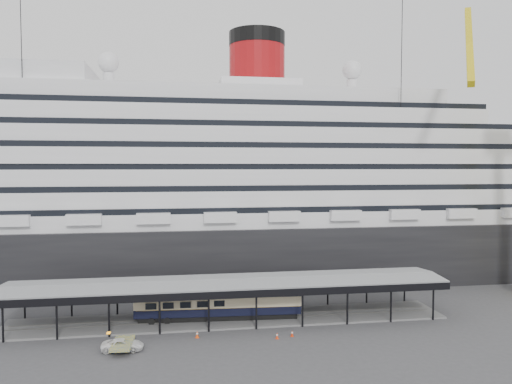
% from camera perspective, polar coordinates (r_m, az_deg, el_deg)
% --- Properties ---
extents(ground, '(200.00, 200.00, 0.00)m').
position_cam_1_polar(ground, '(61.70, -2.57, -15.78)').
color(ground, '#3C3C3F').
rests_on(ground, ground).
extents(cruise_ship, '(130.00, 30.00, 43.90)m').
position_cam_1_polar(cruise_ship, '(90.30, -4.88, 2.03)').
color(cruise_ship, black).
rests_on(cruise_ship, ground).
extents(platform_canopy, '(56.00, 9.18, 5.30)m').
position_cam_1_polar(platform_canopy, '(65.76, -3.09, -12.43)').
color(platform_canopy, slate).
rests_on(platform_canopy, ground).
extents(port_truck, '(4.55, 2.28, 1.24)m').
position_cam_1_polar(port_truck, '(57.84, -14.99, -16.53)').
color(port_truck, white).
rests_on(port_truck, ground).
extents(pullman_carriage, '(21.17, 3.84, 20.67)m').
position_cam_1_polar(pullman_carriage, '(65.59, -4.32, -12.33)').
color(pullman_carriage, black).
rests_on(pullman_carriage, ground).
extents(traffic_cone_left, '(0.50, 0.50, 0.82)m').
position_cam_1_polar(traffic_cone_left, '(60.28, -6.74, -15.85)').
color(traffic_cone_left, '#F64B0D').
rests_on(traffic_cone_left, ground).
extents(traffic_cone_mid, '(0.44, 0.44, 0.73)m').
position_cam_1_polar(traffic_cone_mid, '(59.63, 2.42, -16.08)').
color(traffic_cone_mid, red).
rests_on(traffic_cone_mid, ground).
extents(traffic_cone_right, '(0.45, 0.45, 0.74)m').
position_cam_1_polar(traffic_cone_right, '(60.47, 4.15, -15.81)').
color(traffic_cone_right, red).
rests_on(traffic_cone_right, ground).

